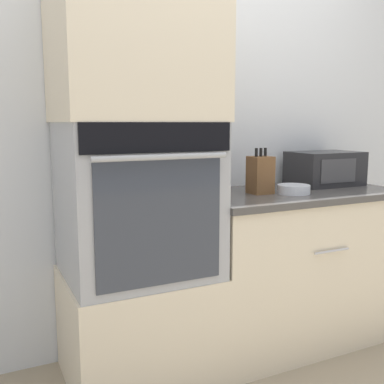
{
  "coord_description": "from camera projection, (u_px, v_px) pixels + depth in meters",
  "views": [
    {
      "loc": [
        -1.02,
        -1.69,
        1.25
      ],
      "look_at": [
        -0.1,
        0.21,
        0.92
      ],
      "focal_mm": 42.0,
      "sensor_mm": 36.0,
      "label": 1
    }
  ],
  "objects": [
    {
      "name": "condiment_jar_near",
      "position": [
        218.0,
        183.0,
        2.58
      ],
      "size": [
        0.06,
        0.06,
        0.07
      ],
      "color": "brown",
      "rests_on": "counter_unit"
    },
    {
      "name": "oven_cabinet_upper",
      "position": [
        134.0,
        35.0,
        2.0
      ],
      "size": [
        0.7,
        0.6,
        0.77
      ],
      "color": "beige",
      "rests_on": "wall_oven"
    },
    {
      "name": "microwave",
      "position": [
        325.0,
        168.0,
        2.73
      ],
      "size": [
        0.42,
        0.28,
        0.2
      ],
      "color": "#232326",
      "rests_on": "counter_unit"
    },
    {
      "name": "condiment_jar_mid",
      "position": [
        211.0,
        187.0,
        2.39
      ],
      "size": [
        0.05,
        0.05,
        0.08
      ],
      "color": "silver",
      "rests_on": "counter_unit"
    },
    {
      "name": "counter_unit",
      "position": [
        292.0,
        265.0,
        2.58
      ],
      "size": [
        1.18,
        0.63,
        0.87
      ],
      "color": "beige",
      "rests_on": "ground_plane"
    },
    {
      "name": "bowl",
      "position": [
        294.0,
        189.0,
        2.41
      ],
      "size": [
        0.18,
        0.18,
        0.05
      ],
      "color": "silver",
      "rests_on": "counter_unit"
    },
    {
      "name": "condiment_jar_far",
      "position": [
        203.0,
        182.0,
        2.45
      ],
      "size": [
        0.05,
        0.05,
        0.11
      ],
      "color": "silver",
      "rests_on": "counter_unit"
    },
    {
      "name": "oven_cabinet_base",
      "position": [
        139.0,
        324.0,
        2.21
      ],
      "size": [
        0.7,
        0.6,
        0.53
      ],
      "color": "beige",
      "rests_on": "ground_plane"
    },
    {
      "name": "wall_back",
      "position": [
        176.0,
        123.0,
        2.5
      ],
      "size": [
        8.0,
        0.05,
        2.5
      ],
      "color": "silver",
      "rests_on": "ground_plane"
    },
    {
      "name": "wall_oven",
      "position": [
        137.0,
        199.0,
        2.11
      ],
      "size": [
        0.68,
        0.64,
        0.72
      ],
      "color": "#9EA0A5",
      "rests_on": "oven_cabinet_base"
    },
    {
      "name": "knife_block",
      "position": [
        260.0,
        175.0,
        2.4
      ],
      "size": [
        0.12,
        0.11,
        0.24
      ],
      "color": "brown",
      "rests_on": "counter_unit"
    }
  ]
}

